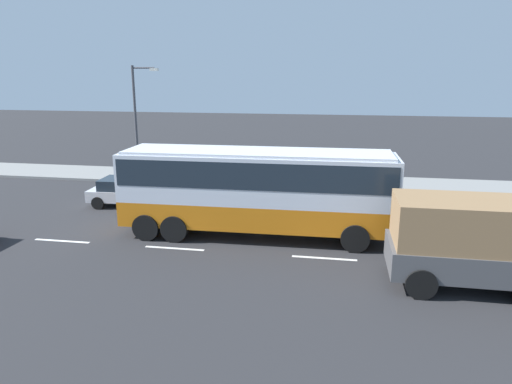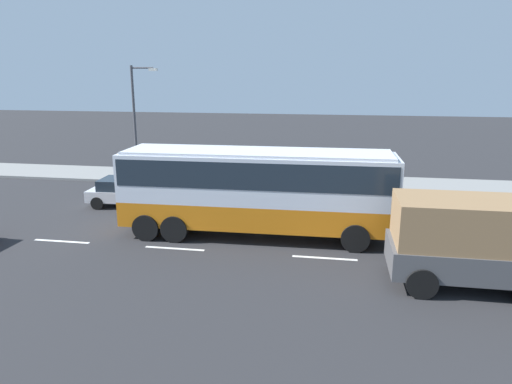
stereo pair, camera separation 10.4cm
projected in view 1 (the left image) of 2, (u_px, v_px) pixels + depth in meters
The scene contains 8 objects.
ground_plane at pixel (263, 232), 20.20m from camera, with size 120.00×120.00×0.00m, color #28282B.
sidewalk_curb at pixel (288, 181), 29.59m from camera, with size 80.00×4.00×0.15m, color gray.
lane_centreline at pixel (249, 253), 17.87m from camera, with size 30.15×0.16×0.01m.
coach_bus at pixel (257, 184), 19.25m from camera, with size 11.23×2.93×3.63m.
car_silver_hatch at pixel (132, 191), 24.14m from camera, with size 4.54×2.13×1.42m.
pedestrian_near_curb at pixel (236, 165), 29.11m from camera, with size 0.32×0.32×1.70m.
pedestrian_at_crossing at pixel (337, 168), 28.13m from camera, with size 0.32×0.32×1.69m.
street_lamp at pixel (138, 115), 28.96m from camera, with size 1.72×0.24×6.97m.
Camera 1 is at (3.01, -18.91, 6.67)m, focal length 32.92 mm.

